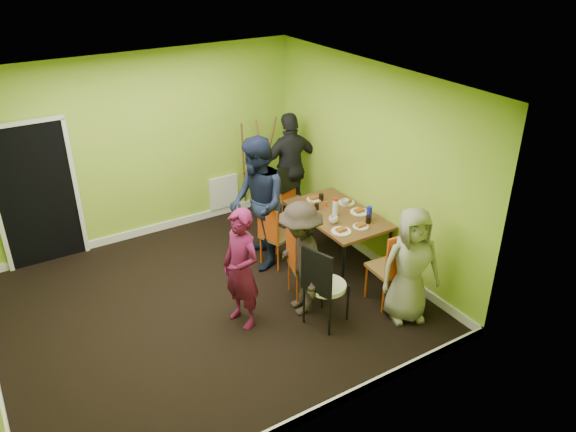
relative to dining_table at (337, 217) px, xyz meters
name	(u,v)px	position (x,y,z in m)	size (l,w,h in m)	color
ground	(209,305)	(-2.03, -0.06, -0.70)	(5.00, 5.00, 0.00)	black
room_walls	(201,236)	(-2.05, -0.01, 0.29)	(5.04, 4.54, 2.82)	#92C031
dining_table	(337,217)	(0.00, 0.00, 0.00)	(0.90, 1.50, 0.75)	black
chair_left_far	(273,232)	(-0.84, 0.35, -0.17)	(0.49, 0.48, 0.94)	#E25115
chair_left_near	(300,259)	(-0.93, -0.50, -0.13)	(0.51, 0.50, 1.00)	#E25115
chair_back_end	(289,185)	(0.02, 1.32, -0.01)	(0.51, 0.56, 0.96)	#E25115
chair_front_end	(393,264)	(-0.05, -1.25, -0.10)	(0.47, 0.47, 1.06)	#E25115
chair_bentwood	(323,283)	(-1.02, -1.13, -0.10)	(0.54, 0.53, 1.08)	black
easel	(257,167)	(-0.19, 1.96, 0.11)	(0.66, 0.62, 1.64)	brown
plate_near_left	(309,206)	(-0.21, 0.38, 0.06)	(0.25, 0.25, 0.01)	white
plate_near_right	(341,231)	(-0.27, -0.46, 0.06)	(0.26, 0.26, 0.01)	white
plate_far_back	(314,199)	(-0.03, 0.54, 0.06)	(0.22, 0.22, 0.01)	white
plate_far_front	(361,226)	(0.03, -0.49, 0.06)	(0.21, 0.21, 0.01)	white
plate_wall_back	(346,203)	(0.30, 0.20, 0.06)	(0.24, 0.24, 0.01)	white
plate_wall_front	(359,212)	(0.28, -0.14, 0.06)	(0.26, 0.26, 0.01)	white
thermos	(335,208)	(-0.08, -0.05, 0.18)	(0.07, 0.07, 0.24)	white
blue_bottle	(369,214)	(0.24, -0.40, 0.16)	(0.07, 0.07, 0.21)	#161FAB
orange_bottle	(326,204)	(-0.02, 0.26, 0.09)	(0.04, 0.04, 0.08)	#E25115
glass_mid	(317,206)	(-0.18, 0.25, 0.10)	(0.06, 0.06, 0.10)	black
glass_back	(321,197)	(0.05, 0.47, 0.10)	(0.07, 0.07, 0.10)	black
glass_front	(368,220)	(0.18, -0.45, 0.10)	(0.07, 0.07, 0.10)	black
cup_a	(333,220)	(-0.22, -0.21, 0.10)	(0.13, 0.13, 0.10)	white
cup_b	(345,203)	(0.22, 0.12, 0.11)	(0.11, 0.11, 0.10)	white
person_standing	(241,269)	(-1.81, -0.59, 0.06)	(0.55, 0.36, 1.51)	#5E1038
person_left_far	(257,204)	(-0.99, 0.50, 0.24)	(0.91, 0.71, 1.88)	#151C34
person_left_near	(300,259)	(-1.09, -0.74, 0.04)	(0.95, 0.55, 1.48)	#2C231D
person_back_end	(291,168)	(0.14, 1.46, 0.20)	(1.05, 0.44, 1.79)	black
person_front_end	(411,265)	(-0.05, -1.54, 0.04)	(0.72, 0.47, 1.48)	gray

